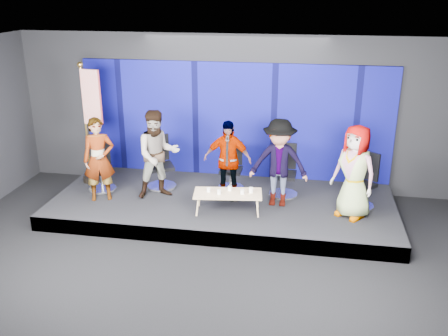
# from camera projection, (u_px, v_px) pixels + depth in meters

# --- Properties ---
(ground) EXTENTS (10.00, 10.00, 0.00)m
(ground) POSITION_uv_depth(u_px,v_px,m) (196.00, 276.00, 8.16)
(ground) COLOR black
(ground) RESTS_ON ground
(room_walls) EXTENTS (10.02, 8.02, 3.51)m
(room_walls) POSITION_uv_depth(u_px,v_px,m) (193.00, 134.00, 7.32)
(room_walls) COLOR black
(room_walls) RESTS_ON ground
(riser) EXTENTS (7.00, 3.00, 0.30)m
(riser) POSITION_uv_depth(u_px,v_px,m) (223.00, 205.00, 10.42)
(riser) COLOR black
(riser) RESTS_ON ground
(backdrop) EXTENTS (7.00, 0.08, 2.60)m
(backdrop) POSITION_uv_depth(u_px,v_px,m) (234.00, 120.00, 11.25)
(backdrop) COLOR #07075B
(backdrop) RESTS_ON riser
(chair_a) EXTENTS (0.79, 0.79, 1.06)m
(chair_a) POSITION_uv_depth(u_px,v_px,m) (102.00, 174.00, 10.72)
(chair_a) COLOR silver
(chair_a) RESTS_ON riser
(panelist_a) EXTENTS (0.74, 0.63, 1.72)m
(panelist_a) POSITION_uv_depth(u_px,v_px,m) (99.00, 159.00, 10.07)
(panelist_a) COLOR black
(panelist_a) RESTS_ON riser
(chair_b) EXTENTS (0.87, 0.87, 1.14)m
(chair_b) POSITION_uv_depth(u_px,v_px,m) (161.00, 171.00, 10.84)
(chair_b) COLOR silver
(chair_b) RESTS_ON riser
(panelist_b) EXTENTS (1.12, 1.04, 1.85)m
(panelist_b) POSITION_uv_depth(u_px,v_px,m) (158.00, 154.00, 10.18)
(panelist_b) COLOR black
(panelist_b) RESTS_ON riser
(chair_c) EXTENTS (0.58, 0.58, 1.03)m
(chair_c) POSITION_uv_depth(u_px,v_px,m) (231.00, 174.00, 10.77)
(chair_c) COLOR silver
(chair_c) RESTS_ON riser
(panelist_c) EXTENTS (0.98, 0.41, 1.66)m
(panelist_c) POSITION_uv_depth(u_px,v_px,m) (227.00, 160.00, 10.13)
(panelist_c) COLOR black
(panelist_c) RESTS_ON riser
(chair_d) EXTENTS (0.64, 0.64, 1.10)m
(chair_d) POSITION_uv_depth(u_px,v_px,m) (284.00, 179.00, 10.43)
(chair_d) COLOR silver
(chair_d) RESTS_ON riser
(panelist_d) EXTENTS (1.17, 0.70, 1.78)m
(panelist_d) POSITION_uv_depth(u_px,v_px,m) (279.00, 163.00, 9.80)
(panelist_d) COLOR black
(panelist_d) RESTS_ON riser
(chair_e) EXTENTS (0.88, 0.88, 1.11)m
(chair_e) POSITION_uv_depth(u_px,v_px,m) (361.00, 190.00, 9.88)
(chair_e) COLOR silver
(chair_e) RESTS_ON riser
(panelist_e) EXTENTS (1.05, 0.99, 1.80)m
(panelist_e) POSITION_uv_depth(u_px,v_px,m) (354.00, 172.00, 9.29)
(panelist_e) COLOR black
(panelist_e) RESTS_ON riser
(coffee_table) EXTENTS (1.37, 0.72, 0.40)m
(coffee_table) POSITION_uv_depth(u_px,v_px,m) (228.00, 194.00, 9.65)
(coffee_table) COLOR tan
(coffee_table) RESTS_ON riser
(mug_a) EXTENTS (0.07, 0.07, 0.09)m
(mug_a) POSITION_uv_depth(u_px,v_px,m) (209.00, 190.00, 9.66)
(mug_a) COLOR white
(mug_a) RESTS_ON coffee_table
(mug_b) EXTENTS (0.07, 0.07, 0.09)m
(mug_b) POSITION_uv_depth(u_px,v_px,m) (219.00, 192.00, 9.56)
(mug_b) COLOR white
(mug_b) RESTS_ON coffee_table
(mug_c) EXTENTS (0.08, 0.08, 0.09)m
(mug_c) POSITION_uv_depth(u_px,v_px,m) (230.00, 188.00, 9.72)
(mug_c) COLOR white
(mug_c) RESTS_ON coffee_table
(mug_d) EXTENTS (0.07, 0.07, 0.09)m
(mug_d) POSITION_uv_depth(u_px,v_px,m) (242.00, 192.00, 9.56)
(mug_d) COLOR white
(mug_d) RESTS_ON coffee_table
(mug_e) EXTENTS (0.09, 0.09, 0.10)m
(mug_e) POSITION_uv_depth(u_px,v_px,m) (251.00, 190.00, 9.62)
(mug_e) COLOR white
(mug_e) RESTS_ON coffee_table
(flag_stand) EXTENTS (0.61, 0.36, 2.68)m
(flag_stand) POSITION_uv_depth(u_px,v_px,m) (90.00, 121.00, 10.74)
(flag_stand) COLOR black
(flag_stand) RESTS_ON riser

